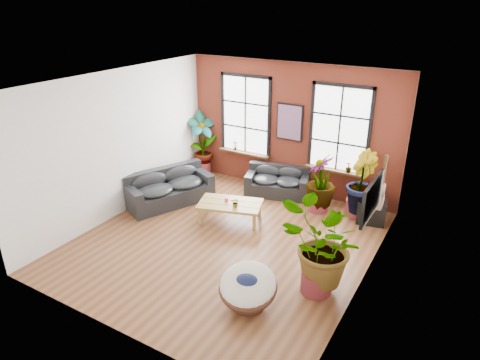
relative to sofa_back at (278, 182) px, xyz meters
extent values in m
cube|color=brown|center=(0.11, -2.81, -0.36)|extent=(6.00, 6.50, 0.02)
cube|color=white|center=(0.11, -2.81, 3.16)|extent=(6.00, 6.50, 0.02)
cube|color=#5B1F15|center=(0.11, 0.45, 1.40)|extent=(6.00, 0.02, 3.50)
cube|color=silver|center=(0.11, -6.07, 1.40)|extent=(6.00, 0.02, 3.50)
cube|color=silver|center=(-2.90, -2.81, 1.40)|extent=(0.02, 6.50, 3.50)
cube|color=silver|center=(3.12, -2.81, 1.40)|extent=(0.02, 6.50, 3.50)
cube|color=white|center=(-1.24, 0.39, 1.60)|extent=(1.40, 0.02, 2.10)
cube|color=#3C2410|center=(-1.24, 0.32, 0.52)|extent=(1.60, 0.22, 0.06)
cube|color=white|center=(1.46, 0.39, 1.60)|extent=(1.40, 0.02, 2.10)
cube|color=#3C2410|center=(1.46, 0.32, 0.52)|extent=(1.60, 0.22, 0.06)
cube|color=black|center=(0.01, -0.05, -0.16)|extent=(1.83, 1.23, 0.38)
cube|color=black|center=(-0.07, 0.25, 0.23)|extent=(1.67, 0.64, 0.39)
cube|color=black|center=(-0.70, -0.25, 0.13)|extent=(0.41, 0.84, 0.20)
cube|color=black|center=(0.72, 0.15, 0.13)|extent=(0.41, 0.84, 0.20)
ellipsoid|color=black|center=(-0.28, -0.18, 0.09)|extent=(0.86, 0.85, 0.22)
ellipsoid|color=black|center=(-0.34, 0.05, 0.23)|extent=(0.73, 0.40, 0.37)
ellipsoid|color=black|center=(0.33, -0.01, 0.09)|extent=(0.86, 0.85, 0.22)
ellipsoid|color=black|center=(0.27, 0.22, 0.23)|extent=(0.73, 0.40, 0.37)
cube|color=black|center=(-2.17, -1.95, -0.13)|extent=(1.76, 2.42, 0.44)
cube|color=black|center=(-2.50, -1.80, 0.31)|extent=(1.12, 2.13, 0.45)
cube|color=black|center=(-2.58, -2.86, 0.20)|extent=(0.95, 0.59, 0.23)
cube|color=black|center=(-1.77, -1.03, 0.20)|extent=(0.95, 0.59, 0.23)
ellipsoid|color=black|center=(-2.31, -2.37, 0.15)|extent=(1.11, 1.21, 0.25)
ellipsoid|color=black|center=(-2.55, -2.26, 0.31)|extent=(0.62, 0.99, 0.43)
ellipsoid|color=black|center=(-1.95, -1.56, 0.15)|extent=(1.11, 1.21, 0.25)
ellipsoid|color=black|center=(-2.19, -1.45, 0.31)|extent=(0.62, 0.99, 0.43)
cube|color=olive|center=(-0.31, -1.97, 0.10)|extent=(1.67, 1.26, 0.06)
cube|color=#3C2410|center=(-0.26, -2.10, 0.13)|extent=(1.42, 0.46, 0.00)
cube|color=#3C2410|center=(-0.35, -1.83, 0.13)|extent=(1.42, 0.46, 0.00)
cube|color=olive|center=(-0.83, -2.49, -0.14)|extent=(0.09, 0.09, 0.41)
cube|color=olive|center=(0.42, -2.09, -0.14)|extent=(0.09, 0.09, 0.41)
cube|color=olive|center=(-1.04, -1.85, -0.14)|extent=(0.09, 0.09, 0.41)
cube|color=olive|center=(0.22, -1.45, -0.14)|extent=(0.09, 0.09, 0.41)
cylinder|color=#D43549|center=(-0.42, -1.95, 0.18)|extent=(0.11, 0.11, 0.10)
cylinder|color=#4B291B|center=(1.58, -4.45, -0.23)|extent=(0.72, 0.72, 0.24)
torus|color=#4B291B|center=(1.58, -4.45, 0.05)|extent=(1.25, 1.24, 0.47)
ellipsoid|color=silver|center=(1.58, -4.45, 0.10)|extent=(1.21, 1.25, 0.63)
ellipsoid|color=#151D41|center=(1.59, -4.49, 0.22)|extent=(0.46, 0.40, 0.18)
cube|color=black|center=(0.11, 0.38, 1.60)|extent=(0.74, 0.04, 0.98)
cube|color=#0C7F8C|center=(0.11, 0.35, 1.60)|extent=(0.66, 0.02, 0.90)
cube|color=black|center=(3.06, -2.51, 1.30)|extent=(0.06, 1.25, 0.72)
cube|color=black|center=(3.02, -2.51, 1.30)|extent=(0.01, 1.15, 0.62)
cylinder|color=#B27F4C|center=(3.01, -1.46, 0.78)|extent=(0.09, 0.38, 0.38)
cylinder|color=#B27F4C|center=(3.01, -1.46, 1.03)|extent=(0.09, 0.30, 0.30)
cylinder|color=black|center=(3.00, -1.46, 0.78)|extent=(0.09, 0.11, 0.11)
cube|color=#3C2410|center=(3.01, -1.46, 1.40)|extent=(0.04, 0.05, 0.55)
cube|color=#3C2410|center=(3.01, -1.46, 1.72)|extent=(0.06, 0.06, 0.14)
cube|color=black|center=(2.63, -0.30, -0.08)|extent=(0.75, 0.66, 0.54)
cylinder|color=maroon|center=(-2.60, 0.12, -0.16)|extent=(0.59, 0.59, 0.38)
cylinder|color=maroon|center=(2.23, -0.13, -0.14)|extent=(0.66, 0.66, 0.41)
cylinder|color=maroon|center=(2.47, -3.48, -0.14)|extent=(0.70, 0.70, 0.42)
cylinder|color=maroon|center=(1.33, -0.38, -0.17)|extent=(0.62, 0.62, 0.36)
imported|color=#124312|center=(-2.58, 0.14, 0.69)|extent=(1.09, 1.12, 1.78)
imported|color=#124312|center=(2.25, -0.16, 0.56)|extent=(0.95, 1.03, 1.51)
imported|color=#124312|center=(2.50, -3.45, 0.60)|extent=(1.84, 1.87, 1.57)
imported|color=#124312|center=(1.33, -0.36, 0.46)|extent=(0.96, 0.96, 1.34)
imported|color=#124312|center=(-0.08, -2.09, 0.24)|extent=(0.22, 0.19, 0.23)
imported|color=#124312|center=(-1.54, 0.32, 0.69)|extent=(0.17, 0.17, 0.27)
imported|color=#124312|center=(1.81, 0.32, 0.69)|extent=(0.19, 0.19, 0.27)
camera|label=1|loc=(4.52, -9.72, 4.65)|focal=32.00mm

